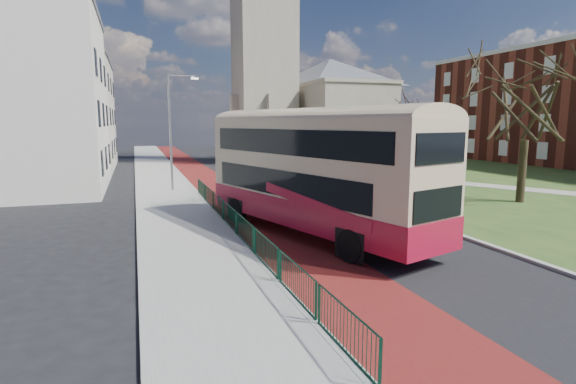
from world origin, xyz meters
name	(u,v)px	position (x,y,z in m)	size (l,w,h in m)	color
ground	(338,256)	(0.00, 0.00, 0.00)	(160.00, 160.00, 0.00)	black
road_carriageway	(248,184)	(1.50, 20.00, 0.01)	(9.00, 120.00, 0.01)	black
bus_lane	(214,185)	(-1.20, 20.00, 0.01)	(3.40, 120.00, 0.01)	#591414
pavement_west	(164,187)	(-5.00, 20.00, 0.06)	(4.00, 120.00, 0.12)	gray
kerb_west	(191,186)	(-3.00, 20.00, 0.07)	(0.25, 120.00, 0.13)	#999993
kerb_east	(294,178)	(6.10, 22.00, 0.07)	(0.25, 80.00, 0.13)	#999993
grass_green	(479,171)	(26.00, 22.00, 0.02)	(40.00, 80.00, 0.04)	#2D4A1A
footpath	(532,190)	(20.00, 10.00, 0.06)	(2.20, 36.00, 0.03)	#9E998C
pedestrian_railing	(236,224)	(-2.95, 4.00, 0.55)	(0.07, 24.00, 1.12)	#0B3121
gothic_church	(300,53)	(12.56, 38.00, 13.13)	(16.38, 18.00, 40.00)	gray
street_block_near	(26,98)	(-14.00, 22.00, 6.51)	(10.30, 14.30, 13.00)	silver
street_block_far	(61,113)	(-14.00, 38.00, 5.76)	(10.30, 16.30, 11.50)	#BFB6A2
streetlamp	(172,126)	(-4.35, 18.00, 4.59)	(2.13, 0.18, 8.00)	gray
bus	(313,167)	(0.25, 3.18, 2.99)	(6.51, 12.82, 5.24)	maroon
winter_tree_near	(529,90)	(15.25, 6.53, 6.76)	(7.99, 7.99, 9.71)	#322919
winter_tree_far	(430,113)	(22.31, 25.49, 5.83)	(6.40, 6.40, 8.37)	black
litter_bin	(423,189)	(10.58, 9.75, 0.58)	(0.79, 0.79, 1.07)	black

